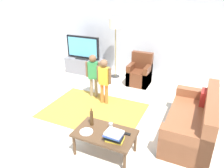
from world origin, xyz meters
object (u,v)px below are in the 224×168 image
Objects in this scene: child_center at (104,78)px; floor_lamp at (116,26)px; armchair at (140,74)px; soda_can at (111,126)px; tv at (83,48)px; child_near_tv at (93,72)px; tv_remote at (125,134)px; book_stack at (114,136)px; plate at (86,132)px; bottle at (92,118)px; coffee_table at (105,135)px; couch at (195,122)px; tv_stand at (84,66)px.

floor_lamp is at bearing 104.81° from child_center.
armchair is 7.50× the size of soda_can.
tv is at bearing 179.43° from armchair.
child_center is (0.43, -1.64, -0.88)m from floor_lamp.
armchair is at bearing 56.83° from child_near_tv.
floor_lamp is 3.61m from tv_remote.
tv is 3.98m from book_stack.
soda_can is at bearing 125.17° from book_stack.
armchair is 3.11m from plate.
bottle is (0.91, -3.08, -0.99)m from floor_lamp.
plate is (0.08, -3.10, 0.13)m from armchair.
tv is 0.99× the size of child_near_tv.
plate reaches higher than tv_remote.
floor_lamp is 3.59m from coffee_table.
coffee_table is (2.23, -3.00, -0.48)m from tv.
floor_lamp is at bearing 113.40° from book_stack.
couch is at bearing 32.38° from bottle.
couch reaches higher than book_stack.
bottle is at bearing 95.27° from plate.
couch is at bearing -11.21° from child_center.
tv reaches higher than coffee_table.
couch is at bearing -27.95° from tv.
tv_remote reaches higher than coffee_table.
plate is at bearing -88.59° from armchair.
child_center reaches higher than armchair.
floor_lamp is at bearing 105.75° from plate.
bottle is at bearing 175.32° from tv_remote.
armchair is at bearing -0.57° from tv.
floor_lamp is (-0.85, 0.19, 1.25)m from armchair.
child_center is at bearing -26.61° from child_near_tv.
coffee_table is at bearing -53.37° from tv.
child_near_tv reaches higher than tv_stand.
tv reaches higher than plate.
soda_can is at bearing 36.05° from plate.
bottle is at bearing -56.54° from tv_stand.
floor_lamp is at bearing 9.59° from tv.
armchair is 0.81× the size of child_near_tv.
tv_stand reaches higher than plate.
coffee_table is 8.33× the size of soda_can.
child_near_tv is 1.00× the size of child_center.
child_near_tv is 2.11m from coffee_table.
book_stack is 0.93× the size of bottle.
armchair reaches higher than soda_can.
child_near_tv reaches higher than tv_remote.
book_stack is at bearing -27.83° from coffee_table.
child_center is (1.46, -1.49, 0.42)m from tv_stand.
child_center is (0.40, -0.20, -0.00)m from child_near_tv.
soda_can reaches higher than tv_remote.
armchair reaches higher than couch.
tv is at bearing 126.64° from tv_remote.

